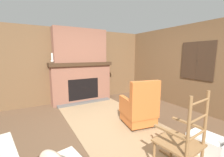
{
  "coord_description": "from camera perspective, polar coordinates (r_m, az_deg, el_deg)",
  "views": [
    {
      "loc": [
        2.53,
        -1.57,
        1.53
      ],
      "look_at": [
        -0.95,
        0.45,
        0.9
      ],
      "focal_mm": 24.0,
      "sensor_mm": 36.0,
      "label": 1
    }
  ],
  "objects": [
    {
      "name": "storage_case",
      "position": [
        5.13,
        -7.81,
        7.1
      ],
      "size": [
        0.16,
        0.23,
        0.14
      ],
      "color": "brown",
      "rests_on": "fireplace_hearth"
    },
    {
      "name": "chimney_breast",
      "position": [
        4.96,
        -11.96,
        12.15
      ],
      "size": [
        0.37,
        1.67,
        1.05
      ],
      "color": "brown",
      "rests_on": "fireplace_hearth"
    },
    {
      "name": "oil_lamp_vase",
      "position": [
        4.79,
        -21.76,
        6.8
      ],
      "size": [
        0.1,
        0.1,
        0.29
      ],
      "color": "silver",
      "rests_on": "fireplace_hearth"
    },
    {
      "name": "decorative_plate_on_mantel",
      "position": [
        4.99,
        -12.96,
        7.58
      ],
      "size": [
        0.07,
        0.27,
        0.26
      ],
      "color": "red",
      "rests_on": "fireplace_hearth"
    },
    {
      "name": "rocking_chair",
      "position": [
        2.23,
        24.82,
        -22.48
      ],
      "size": [
        0.84,
        0.52,
        1.12
      ],
      "rotation": [
        0.0,
        0.0,
        3.24
      ],
      "color": "olive",
      "rests_on": "ground"
    },
    {
      "name": "area_rug",
      "position": [
        3.51,
        0.99,
        -16.82
      ],
      "size": [
        3.74,
        1.8,
        0.01
      ],
      "color": "#997A56",
      "rests_on": "ground"
    },
    {
      "name": "armchair",
      "position": [
        3.36,
        10.33,
        -11.51
      ],
      "size": [
        0.78,
        0.75,
        1.03
      ],
      "rotation": [
        0.0,
        0.0,
        2.95
      ],
      "color": "#C6662D",
      "rests_on": "ground"
    },
    {
      "name": "ground_plane",
      "position": [
        3.35,
        1.54,
        -18.3
      ],
      "size": [
        14.0,
        14.0,
        0.0
      ],
      "primitive_type": "plane",
      "color": "brown"
    },
    {
      "name": "laundry_basket",
      "position": [
        2.97,
        32.38,
        -20.44
      ],
      "size": [
        0.54,
        0.41,
        0.28
      ],
      "rotation": [
        0.0,
        0.0,
        0.08
      ],
      "color": "white",
      "rests_on": "ground"
    },
    {
      "name": "firewood_stack",
      "position": [
        5.23,
        10.19,
        -7.43
      ],
      "size": [
        0.53,
        0.49,
        0.14
      ],
      "rotation": [
        0.0,
        0.0,
        -0.29
      ],
      "color": "brown",
      "rests_on": "ground"
    },
    {
      "name": "wood_panel_wall_left",
      "position": [
        5.19,
        -12.57,
        4.88
      ],
      "size": [
        0.06,
        5.35,
        2.37
      ],
      "color": "brown",
      "rests_on": "ground"
    },
    {
      "name": "wood_panel_wall_back",
      "position": [
        4.72,
        27.4,
        3.8
      ],
      "size": [
        5.35,
        0.09,
        2.37
      ],
      "color": "brown",
      "rests_on": "ground"
    },
    {
      "name": "fireplace_hearth",
      "position": [
        5.02,
        -11.49,
        -1.41
      ],
      "size": [
        0.63,
        1.99,
        1.31
      ],
      "color": "brown",
      "rests_on": "ground"
    }
  ]
}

